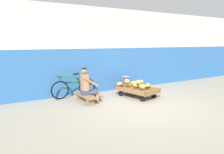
{
  "coord_description": "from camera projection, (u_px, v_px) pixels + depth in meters",
  "views": [
    {
      "loc": [
        -4.02,
        -4.88,
        1.94
      ],
      "look_at": [
        -0.32,
        1.39,
        0.75
      ],
      "focal_mm": 34.43,
      "sensor_mm": 36.0,
      "label": 1
    }
  ],
  "objects": [
    {
      "name": "ground_plane",
      "position": [
        145.0,
        107.0,
        6.48
      ],
      "size": [
        80.0,
        80.0,
        0.0
      ],
      "primitive_type": "plane",
      "color": "gray"
    },
    {
      "name": "banana_pile",
      "position": [
        135.0,
        83.0,
        7.73
      ],
      "size": [
        1.01,
        1.01,
        0.26
      ],
      "color": "gold",
      "rests_on": "banana_cart"
    },
    {
      "name": "plastic_crate",
      "position": [
        126.0,
        87.0,
        8.57
      ],
      "size": [
        0.36,
        0.28,
        0.3
      ],
      "color": "red",
      "rests_on": "ground"
    },
    {
      "name": "banana_cart",
      "position": [
        137.0,
        90.0,
        7.63
      ],
      "size": [
        1.12,
        1.58,
        0.36
      ],
      "color": "brown",
      "rests_on": "ground"
    },
    {
      "name": "weighing_scale",
      "position": [
        126.0,
        80.0,
        8.52
      ],
      "size": [
        0.3,
        0.3,
        0.29
      ],
      "color": "#28282D",
      "rests_on": "plastic_crate"
    },
    {
      "name": "vendor_seated",
      "position": [
        87.0,
        85.0,
        6.89
      ],
      "size": [
        0.7,
        0.51,
        1.14
      ],
      "color": "#9E704C",
      "rests_on": "ground"
    },
    {
      "name": "bicycle_near_left",
      "position": [
        74.0,
        88.0,
        7.57
      ],
      "size": [
        1.66,
        0.48,
        0.86
      ],
      "color": "black",
      "rests_on": "ground"
    },
    {
      "name": "back_wall",
      "position": [
        103.0,
        50.0,
        8.44
      ],
      "size": [
        16.0,
        0.3,
        3.23
      ],
      "color": "#2D609E",
      "rests_on": "ground"
    },
    {
      "name": "low_bench",
      "position": [
        85.0,
        97.0,
        6.92
      ],
      "size": [
        0.34,
        1.11,
        0.27
      ],
      "color": "olive",
      "rests_on": "ground"
    },
    {
      "name": "shopping_bag",
      "position": [
        139.0,
        89.0,
        8.4
      ],
      "size": [
        0.18,
        0.12,
        0.24
      ],
      "primitive_type": "cube",
      "color": "#3370B7",
      "rests_on": "ground"
    }
  ]
}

